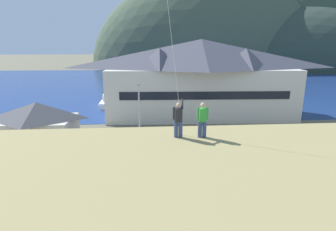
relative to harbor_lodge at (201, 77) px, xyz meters
The scene contains 20 objects.
ground_plane 23.18m from the harbor_lodge, 105.63° to the right, with size 600.00×600.00×0.00m, color #66604C.
parking_lot_pad 18.61m from the harbor_lodge, 110.02° to the right, with size 40.00×20.00×0.10m, color gray.
bay_water 39.41m from the harbor_lodge, 98.90° to the left, with size 360.00×84.00×0.03m, color navy.
far_hill_west_ridge 101.40m from the harbor_lodge, 76.19° to the left, with size 118.10×74.17×90.79m, color #42513D.
far_hill_east_peak 109.61m from the harbor_lodge, 53.77° to the left, with size 99.38×64.80×57.61m, color #2D3D33.
far_hill_center_saddle 114.21m from the harbor_lodge, 54.09° to the left, with size 82.16×46.75×80.45m, color #334733.
far_hill_far_shoulder 122.42m from the harbor_lodge, 52.99° to the left, with size 137.88×44.33×90.85m, color #3D4C38.
harbor_lodge is the anchor object (origin of this frame).
storage_shed_near_lot 23.27m from the harbor_lodge, 145.91° to the right, with size 7.54×5.52×5.18m.
storage_shed_waterside 6.54m from the harbor_lodge, behind, with size 4.95×4.74×4.62m.
wharf_dock 18.42m from the harbor_lodge, 130.86° to the left, with size 3.20×15.08×0.70m.
moored_boat_wharfside 18.26m from the harbor_lodge, 149.85° to the left, with size 2.68×8.06×2.16m.
moored_boat_outer_mooring 16.28m from the harbor_lodge, 120.53° to the left, with size 2.88×8.09×2.16m.
parked_car_mid_row_center 22.30m from the harbor_lodge, 110.40° to the right, with size 4.34×2.34×1.82m.
parked_car_mid_row_far 15.59m from the harbor_lodge, 84.26° to the right, with size 4.27×2.20×1.82m.
parked_car_front_row_red 21.95m from the harbor_lodge, 86.71° to the right, with size 4.22×2.09×1.82m.
parked_car_corner_spot 20.81m from the harbor_lodge, 132.96° to the right, with size 4.25×2.15×1.82m.
parking_light_pole 14.31m from the harbor_lodge, 129.07° to the right, with size 0.24×0.78×6.54m.
person_kite_flyer 28.23m from the harbor_lodge, 103.16° to the right, with size 0.56×0.64×1.86m.
person_companion 28.07m from the harbor_lodge, 100.79° to the right, with size 0.55×0.40×1.74m.
Camera 1 is at (-1.81, -18.43, 10.72)m, focal length 28.75 mm.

